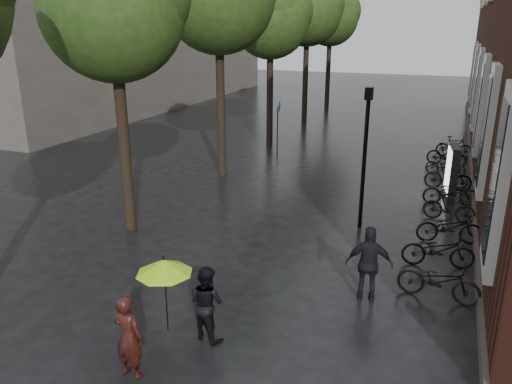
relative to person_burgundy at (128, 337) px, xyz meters
The scene contains 10 objects.
bg_building 34.90m from the person_burgundy, 129.33° to the left, with size 16.00×30.00×14.00m, color #47423D.
street_trees 15.96m from the person_burgundy, 104.55° to the left, with size 4.33×34.03×8.91m.
person_burgundy is the anchor object (origin of this frame).
person_black 1.65m from the person_burgundy, 63.68° to the left, with size 0.74×0.57×1.52m, color black.
lime_umbrella 1.30m from the person_burgundy, 68.39° to the left, with size 1.01×1.01×1.49m.
pedestrian_walking 5.26m from the person_burgundy, 50.02° to the left, with size 1.01×0.42×1.73m, color black.
parked_bicycles 11.81m from the person_burgundy, 65.72° to the left, with size 2.07×14.11×1.00m.
ad_lightbox 12.79m from the person_burgundy, 67.35° to the left, with size 0.29×1.27×1.91m.
lamp_post 8.69m from the person_burgundy, 73.03° to the left, with size 0.21×0.21×4.15m.
cycle_sign 15.92m from the person_burgundy, 99.78° to the left, with size 0.13×0.45×2.46m.
Camera 1 is at (4.40, -4.49, 5.79)m, focal length 35.00 mm.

